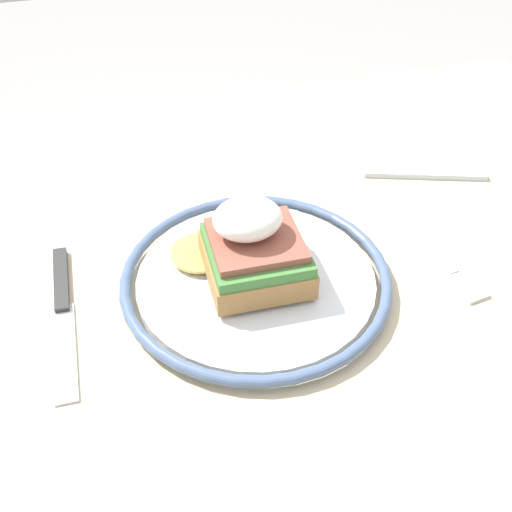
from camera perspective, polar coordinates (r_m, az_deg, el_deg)
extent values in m
cube|color=#C6B28E|center=(0.58, -0.19, -3.25)|extent=(0.92, 0.72, 0.03)
cylinder|color=#C6B28E|center=(1.17, 15.57, -2.67)|extent=(0.06, 0.06, 0.71)
cylinder|color=silver|center=(0.57, 0.00, -2.29)|extent=(0.21, 0.21, 0.01)
torus|color=slate|center=(0.56, 0.00, -1.92)|extent=(0.24, 0.24, 0.01)
cube|color=#9E703D|center=(0.55, 0.00, -0.66)|extent=(0.09, 0.09, 0.02)
cube|color=#427A38|center=(0.54, -0.01, 0.58)|extent=(0.08, 0.08, 0.01)
cube|color=brown|center=(0.54, 0.15, 1.45)|extent=(0.07, 0.07, 0.01)
ellipsoid|color=white|center=(0.52, -0.63, 3.03)|extent=(0.06, 0.05, 0.03)
cylinder|color=#E5C656|center=(0.58, -4.97, 0.32)|extent=(0.05, 0.05, 0.00)
cube|color=silver|center=(0.63, 14.53, 1.28)|extent=(0.03, 0.10, 0.00)
cube|color=silver|center=(0.60, 18.28, -2.62)|extent=(0.03, 0.04, 0.00)
cube|color=#2D2D2D|center=(0.60, -16.94, -2.02)|extent=(0.01, 0.08, 0.01)
cube|color=silver|center=(0.54, -16.64, -8.10)|extent=(0.02, 0.10, 0.00)
cube|color=silver|center=(0.78, 14.11, 9.67)|extent=(0.17, 0.17, 0.01)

